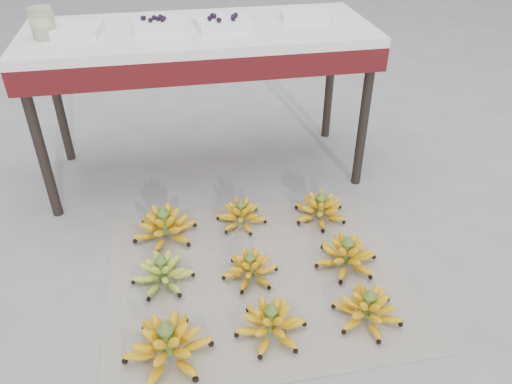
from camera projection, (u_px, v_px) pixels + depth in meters
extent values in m
plane|color=gray|center=(252.00, 276.00, 2.12)|extent=(60.00, 60.00, 0.00)
cube|color=white|center=(257.00, 276.00, 2.11)|extent=(1.25, 1.05, 0.01)
ellipsoid|color=#EDB608|center=(168.00, 348.00, 1.75)|extent=(0.35, 0.35, 0.09)
ellipsoid|color=#EDB608|center=(167.00, 340.00, 1.72)|extent=(0.24, 0.24, 0.07)
ellipsoid|color=#EDB608|center=(166.00, 333.00, 1.70)|extent=(0.16, 0.16, 0.06)
cylinder|color=#496C27|center=(167.00, 340.00, 1.72)|extent=(0.05, 0.05, 0.13)
cone|color=#496C27|center=(165.00, 325.00, 1.68)|extent=(0.06, 0.06, 0.05)
ellipsoid|color=#EDB608|center=(271.00, 326.00, 1.84)|extent=(0.33, 0.33, 0.08)
ellipsoid|color=#EDB608|center=(271.00, 319.00, 1.82)|extent=(0.23, 0.23, 0.06)
ellipsoid|color=#EDB608|center=(271.00, 313.00, 1.80)|extent=(0.15, 0.15, 0.05)
cylinder|color=#496C27|center=(271.00, 319.00, 1.82)|extent=(0.04, 0.04, 0.11)
cone|color=#496C27|center=(271.00, 306.00, 1.78)|extent=(0.05, 0.05, 0.04)
ellipsoid|color=#EDB608|center=(367.00, 311.00, 1.90)|extent=(0.31, 0.31, 0.08)
ellipsoid|color=#EDB608|center=(368.00, 305.00, 1.88)|extent=(0.22, 0.22, 0.06)
ellipsoid|color=#EDB608|center=(369.00, 299.00, 1.86)|extent=(0.14, 0.14, 0.05)
cylinder|color=#496C27|center=(368.00, 305.00, 1.88)|extent=(0.04, 0.04, 0.11)
cone|color=#496C27|center=(371.00, 292.00, 1.84)|extent=(0.05, 0.05, 0.04)
ellipsoid|color=olive|center=(163.00, 275.00, 2.06)|extent=(0.33, 0.33, 0.07)
ellipsoid|color=olive|center=(162.00, 269.00, 2.04)|extent=(0.23, 0.23, 0.06)
ellipsoid|color=olive|center=(161.00, 264.00, 2.03)|extent=(0.15, 0.15, 0.05)
cylinder|color=#496C27|center=(162.00, 269.00, 2.04)|extent=(0.04, 0.04, 0.10)
cone|color=#496C27|center=(160.00, 257.00, 2.01)|extent=(0.05, 0.05, 0.04)
ellipsoid|color=#EDB608|center=(250.00, 270.00, 2.09)|extent=(0.28, 0.28, 0.07)
ellipsoid|color=#EDB608|center=(250.00, 265.00, 2.07)|extent=(0.20, 0.20, 0.05)
ellipsoid|color=#EDB608|center=(250.00, 260.00, 2.06)|extent=(0.13, 0.13, 0.04)
cylinder|color=#496C27|center=(250.00, 265.00, 2.07)|extent=(0.04, 0.04, 0.09)
cone|color=#496C27|center=(250.00, 254.00, 2.04)|extent=(0.04, 0.04, 0.03)
ellipsoid|color=#EDB608|center=(346.00, 258.00, 2.15)|extent=(0.34, 0.34, 0.08)
ellipsoid|color=#EDB608|center=(347.00, 252.00, 2.13)|extent=(0.24, 0.24, 0.06)
ellipsoid|color=#EDB608|center=(348.00, 246.00, 2.11)|extent=(0.16, 0.16, 0.05)
cylinder|color=#496C27|center=(347.00, 252.00, 2.13)|extent=(0.04, 0.04, 0.11)
cone|color=#496C27|center=(349.00, 239.00, 2.09)|extent=(0.05, 0.05, 0.04)
ellipsoid|color=#EDB608|center=(165.00, 229.00, 2.30)|extent=(0.30, 0.30, 0.09)
ellipsoid|color=#EDB608|center=(164.00, 223.00, 2.28)|extent=(0.21, 0.21, 0.06)
ellipsoid|color=#EDB608|center=(163.00, 216.00, 2.26)|extent=(0.14, 0.14, 0.05)
cylinder|color=#496C27|center=(164.00, 223.00, 2.28)|extent=(0.05, 0.05, 0.12)
cone|color=#496C27|center=(162.00, 209.00, 2.24)|extent=(0.06, 0.06, 0.04)
ellipsoid|color=#EDB608|center=(241.00, 217.00, 2.39)|extent=(0.29, 0.29, 0.07)
ellipsoid|color=#EDB608|center=(241.00, 212.00, 2.38)|extent=(0.21, 0.21, 0.05)
ellipsoid|color=#EDB608|center=(241.00, 207.00, 2.36)|extent=(0.14, 0.14, 0.04)
cylinder|color=#496C27|center=(241.00, 212.00, 2.38)|extent=(0.04, 0.04, 0.10)
cone|color=#496C27|center=(241.00, 202.00, 2.34)|extent=(0.05, 0.05, 0.03)
ellipsoid|color=#EDB608|center=(320.00, 211.00, 2.43)|extent=(0.29, 0.29, 0.08)
ellipsoid|color=#EDB608|center=(320.00, 206.00, 2.41)|extent=(0.20, 0.20, 0.06)
ellipsoid|color=#EDB608|center=(321.00, 201.00, 2.39)|extent=(0.13, 0.13, 0.05)
cylinder|color=#496C27|center=(320.00, 206.00, 2.41)|extent=(0.04, 0.04, 0.10)
cone|color=#496C27|center=(321.00, 195.00, 2.37)|extent=(0.05, 0.05, 0.04)
cylinder|color=black|center=(40.00, 147.00, 2.27)|extent=(0.05, 0.05, 0.76)
cylinder|color=black|center=(364.00, 119.00, 2.51)|extent=(0.05, 0.05, 0.76)
cylinder|color=black|center=(57.00, 99.00, 2.72)|extent=(0.05, 0.05, 0.76)
cylinder|color=black|center=(330.00, 79.00, 2.96)|extent=(0.05, 0.05, 0.76)
cube|color=#571012|center=(200.00, 48.00, 2.44)|extent=(1.67, 0.67, 0.11)
cube|color=white|center=(199.00, 32.00, 2.39)|extent=(1.67, 0.67, 0.04)
cube|color=silver|center=(71.00, 29.00, 2.28)|extent=(0.29, 0.23, 0.04)
cube|color=silver|center=(158.00, 26.00, 2.33)|extent=(0.25, 0.19, 0.04)
sphere|color=black|center=(162.00, 20.00, 2.31)|extent=(0.02, 0.02, 0.02)
sphere|color=black|center=(150.00, 20.00, 2.31)|extent=(0.02, 0.02, 0.02)
sphere|color=black|center=(143.00, 18.00, 2.33)|extent=(0.02, 0.02, 0.02)
sphere|color=black|center=(154.00, 17.00, 2.34)|extent=(0.02, 0.02, 0.02)
sphere|color=black|center=(164.00, 18.00, 2.34)|extent=(0.02, 0.02, 0.02)
sphere|color=black|center=(144.00, 18.00, 2.34)|extent=(0.02, 0.02, 0.02)
sphere|color=black|center=(158.00, 18.00, 2.33)|extent=(0.02, 0.02, 0.02)
sphere|color=black|center=(160.00, 17.00, 2.35)|extent=(0.02, 0.02, 0.02)
cube|color=silver|center=(223.00, 24.00, 2.36)|extent=(0.27, 0.21, 0.04)
sphere|color=black|center=(219.00, 20.00, 2.29)|extent=(0.02, 0.02, 0.02)
sphere|color=black|center=(233.00, 18.00, 2.32)|extent=(0.02, 0.02, 0.02)
sphere|color=black|center=(214.00, 16.00, 2.35)|extent=(0.02, 0.02, 0.02)
sphere|color=black|center=(233.00, 17.00, 2.34)|extent=(0.02, 0.02, 0.02)
sphere|color=black|center=(236.00, 15.00, 2.36)|extent=(0.02, 0.02, 0.02)
sphere|color=black|center=(212.00, 16.00, 2.36)|extent=(0.02, 0.02, 0.02)
sphere|color=black|center=(210.00, 18.00, 2.32)|extent=(0.02, 0.02, 0.02)
cube|color=silver|center=(304.00, 16.00, 2.48)|extent=(0.24, 0.18, 0.04)
cylinder|color=beige|center=(43.00, 23.00, 2.20)|extent=(0.13, 0.13, 0.13)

